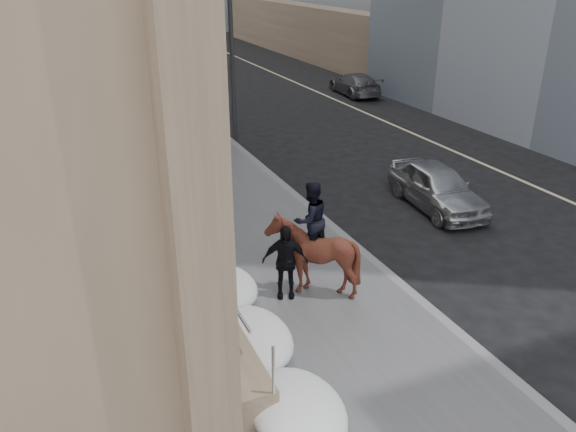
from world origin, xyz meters
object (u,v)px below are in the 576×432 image
(car_grey, at_px, (355,84))
(mounted_horse_left, at_px, (185,202))
(pedestrian, at_px, (285,262))
(mounted_horse_right, at_px, (312,249))
(car_silver, at_px, (437,187))

(car_grey, bearing_deg, mounted_horse_left, 52.24)
(mounted_horse_left, height_order, pedestrian, mounted_horse_left)
(pedestrian, relative_size, car_grey, 0.40)
(pedestrian, xyz_separation_m, car_grey, (12.18, 18.34, -0.36))
(mounted_horse_right, relative_size, car_silver, 0.65)
(mounted_horse_right, bearing_deg, car_grey, -133.15)
(mounted_horse_right, relative_size, pedestrian, 1.51)
(car_silver, relative_size, car_grey, 0.94)
(mounted_horse_left, xyz_separation_m, car_grey, (13.47, 14.64, -0.56))
(mounted_horse_left, distance_m, car_grey, 19.90)
(car_grey, bearing_deg, pedestrian, 61.29)
(pedestrian, height_order, car_grey, pedestrian)
(mounted_horse_left, xyz_separation_m, car_silver, (7.64, -0.71, -0.50))
(mounted_horse_left, xyz_separation_m, pedestrian, (1.30, -3.71, -0.20))
(pedestrian, bearing_deg, car_grey, 77.85)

